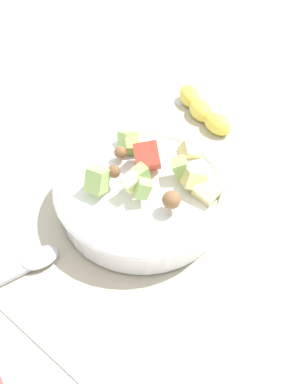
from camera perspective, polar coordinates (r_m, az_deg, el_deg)
name	(u,v)px	position (r m, az deg, el deg)	size (l,w,h in m)	color
ground_plane	(139,214)	(0.84, -0.57, -2.37)	(2.40, 2.40, 0.00)	silver
placemat	(139,213)	(0.84, -0.57, -2.24)	(0.50, 0.32, 0.01)	#BCB299
salad_bowl	(145,194)	(0.81, 0.07, -0.22)	(0.27, 0.27, 0.10)	white
serving_spoon	(16,270)	(0.79, -13.29, -8.01)	(0.20, 0.08, 0.01)	#B7B7BC
banana_whole	(202,110)	(1.00, 6.15, 8.58)	(0.08, 0.15, 0.04)	yellow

